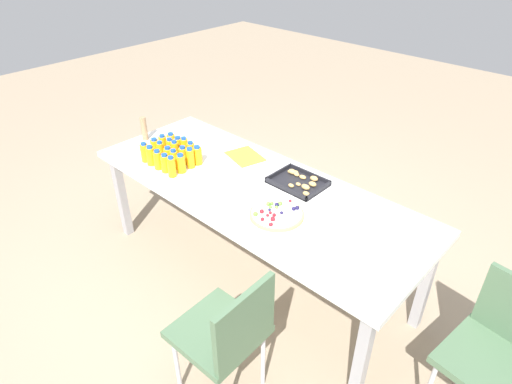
{
  "coord_description": "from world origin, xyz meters",
  "views": [
    {
      "loc": [
        1.59,
        -1.68,
        2.2
      ],
      "look_at": [
        0.08,
        -0.06,
        0.76
      ],
      "focal_mm": 30.46,
      "sensor_mm": 36.0,
      "label": 1
    }
  ],
  "objects_px": {
    "juice_bottle_0": "(145,153)",
    "juice_bottle_4": "(172,167)",
    "juice_bottle_3": "(165,163)",
    "snack_tray": "(299,182)",
    "juice_bottle_9": "(181,164)",
    "paper_folder": "(245,156)",
    "napkin_stack": "(205,140)",
    "juice_bottle_8": "(174,160)",
    "chair_end": "(500,348)",
    "juice_bottle_18": "(191,152)",
    "juice_bottle_2": "(158,160)",
    "juice_bottle_10": "(163,145)",
    "juice_bottle_5": "(155,148)",
    "fruit_pizza": "(276,214)",
    "juice_bottle_16": "(178,146)",
    "plate_stack": "(233,188)",
    "juice_bottle_19": "(198,156)",
    "juice_bottle_12": "(175,151)",
    "juice_bottle_17": "(185,148)",
    "juice_bottle_11": "(170,148)",
    "juice_bottle_1": "(151,156)",
    "juice_bottle_15": "(171,142)",
    "juice_bottle_13": "(183,156)",
    "chair_near_right": "(228,332)",
    "juice_bottle_6": "(161,152)",
    "party_table": "(253,194)",
    "juice_bottle_14": "(190,158)",
    "juice_bottle_7": "(168,156)",
    "cardboard_tube": "(144,129)"
  },
  "relations": [
    {
      "from": "juice_bottle_3",
      "to": "juice_bottle_5",
      "type": "relative_size",
      "value": 0.9
    },
    {
      "from": "party_table",
      "to": "fruit_pizza",
      "type": "xyz_separation_m",
      "value": [
        0.32,
        -0.14,
        0.08
      ]
    },
    {
      "from": "juice_bottle_12",
      "to": "juice_bottle_16",
      "type": "distance_m",
      "value": 0.1
    },
    {
      "from": "juice_bottle_6",
      "to": "napkin_stack",
      "type": "height_order",
      "value": "juice_bottle_6"
    },
    {
      "from": "juice_bottle_5",
      "to": "juice_bottle_9",
      "type": "bearing_deg",
      "value": -1.52
    },
    {
      "from": "chair_near_right",
      "to": "juice_bottle_9",
      "type": "xyz_separation_m",
      "value": [
        -1.02,
        0.57,
        0.3
      ]
    },
    {
      "from": "juice_bottle_14",
      "to": "napkin_stack",
      "type": "distance_m",
      "value": 0.4
    },
    {
      "from": "juice_bottle_17",
      "to": "paper_folder",
      "type": "distance_m",
      "value": 0.43
    },
    {
      "from": "juice_bottle_4",
      "to": "plate_stack",
      "type": "distance_m",
      "value": 0.44
    },
    {
      "from": "fruit_pizza",
      "to": "snack_tray",
      "type": "relative_size",
      "value": 0.93
    },
    {
      "from": "juice_bottle_15",
      "to": "plate_stack",
      "type": "distance_m",
      "value": 0.71
    },
    {
      "from": "juice_bottle_10",
      "to": "juice_bottle_18",
      "type": "height_order",
      "value": "same"
    },
    {
      "from": "juice_bottle_15",
      "to": "juice_bottle_17",
      "type": "bearing_deg",
      "value": 1.6
    },
    {
      "from": "juice_bottle_0",
      "to": "juice_bottle_4",
      "type": "height_order",
      "value": "juice_bottle_4"
    },
    {
      "from": "juice_bottle_16",
      "to": "plate_stack",
      "type": "distance_m",
      "value": 0.63
    },
    {
      "from": "juice_bottle_15",
      "to": "snack_tray",
      "type": "distance_m",
      "value": 1.0
    },
    {
      "from": "juice_bottle_13",
      "to": "paper_folder",
      "type": "xyz_separation_m",
      "value": [
        0.24,
        0.36,
        -0.06
      ]
    },
    {
      "from": "juice_bottle_12",
      "to": "paper_folder",
      "type": "bearing_deg",
      "value": 49.34
    },
    {
      "from": "juice_bottle_17",
      "to": "juice_bottle_9",
      "type": "bearing_deg",
      "value": -45.36
    },
    {
      "from": "juice_bottle_1",
      "to": "juice_bottle_19",
      "type": "height_order",
      "value": "juice_bottle_1"
    },
    {
      "from": "party_table",
      "to": "juice_bottle_14",
      "type": "xyz_separation_m",
      "value": [
        -0.47,
        -0.11,
        0.13
      ]
    },
    {
      "from": "juice_bottle_18",
      "to": "juice_bottle_19",
      "type": "relative_size",
      "value": 1.05
    },
    {
      "from": "party_table",
      "to": "juice_bottle_6",
      "type": "relative_size",
      "value": 15.45
    },
    {
      "from": "juice_bottle_19",
      "to": "napkin_stack",
      "type": "height_order",
      "value": "juice_bottle_19"
    },
    {
      "from": "juice_bottle_4",
      "to": "juice_bottle_7",
      "type": "height_order",
      "value": "juice_bottle_4"
    },
    {
      "from": "juice_bottle_5",
      "to": "juice_bottle_8",
      "type": "relative_size",
      "value": 1.02
    },
    {
      "from": "juice_bottle_7",
      "to": "juice_bottle_17",
      "type": "xyz_separation_m",
      "value": [
        -0.01,
        0.15,
        0.01
      ]
    },
    {
      "from": "chair_end",
      "to": "juice_bottle_18",
      "type": "distance_m",
      "value": 2.11
    },
    {
      "from": "juice_bottle_2",
      "to": "paper_folder",
      "type": "relative_size",
      "value": 0.53
    },
    {
      "from": "juice_bottle_7",
      "to": "juice_bottle_1",
      "type": "bearing_deg",
      "value": -135.02
    },
    {
      "from": "napkin_stack",
      "to": "juice_bottle_8",
      "type": "bearing_deg",
      "value": -68.28
    },
    {
      "from": "chair_near_right",
      "to": "juice_bottle_2",
      "type": "relative_size",
      "value": 5.97
    },
    {
      "from": "snack_tray",
      "to": "plate_stack",
      "type": "height_order",
      "value": "snack_tray"
    },
    {
      "from": "juice_bottle_9",
      "to": "paper_folder",
      "type": "xyz_separation_m",
      "value": [
        0.16,
        0.44,
        -0.06
      ]
    },
    {
      "from": "juice_bottle_4",
      "to": "paper_folder",
      "type": "distance_m",
      "value": 0.54
    },
    {
      "from": "chair_end",
      "to": "cardboard_tube",
      "type": "height_order",
      "value": "cardboard_tube"
    },
    {
      "from": "chair_near_right",
      "to": "juice_bottle_11",
      "type": "relative_size",
      "value": 5.83
    },
    {
      "from": "party_table",
      "to": "juice_bottle_4",
      "type": "distance_m",
      "value": 0.56
    },
    {
      "from": "snack_tray",
      "to": "paper_folder",
      "type": "xyz_separation_m",
      "value": [
        -0.51,
        0.02,
        -0.01
      ]
    },
    {
      "from": "juice_bottle_4",
      "to": "juice_bottle_16",
      "type": "distance_m",
      "value": 0.32
    },
    {
      "from": "juice_bottle_5",
      "to": "juice_bottle_13",
      "type": "height_order",
      "value": "juice_bottle_5"
    },
    {
      "from": "juice_bottle_5",
      "to": "plate_stack",
      "type": "relative_size",
      "value": 0.73
    },
    {
      "from": "juice_bottle_19",
      "to": "paper_folder",
      "type": "bearing_deg",
      "value": 60.75
    },
    {
      "from": "juice_bottle_1",
      "to": "napkin_stack",
      "type": "relative_size",
      "value": 0.94
    },
    {
      "from": "juice_bottle_11",
      "to": "juice_bottle_9",
      "type": "bearing_deg",
      "value": -20.51
    },
    {
      "from": "juice_bottle_4",
      "to": "juice_bottle_6",
      "type": "xyz_separation_m",
      "value": [
        -0.22,
        0.08,
        0.0
      ]
    },
    {
      "from": "juice_bottle_3",
      "to": "snack_tray",
      "type": "distance_m",
      "value": 0.89
    },
    {
      "from": "juice_bottle_9",
      "to": "juice_bottle_11",
      "type": "height_order",
      "value": "juice_bottle_11"
    },
    {
      "from": "party_table",
      "to": "juice_bottle_0",
      "type": "bearing_deg",
      "value": -160.47
    },
    {
      "from": "juice_bottle_16",
      "to": "juice_bottle_8",
      "type": "bearing_deg",
      "value": -45.62
    }
  ]
}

